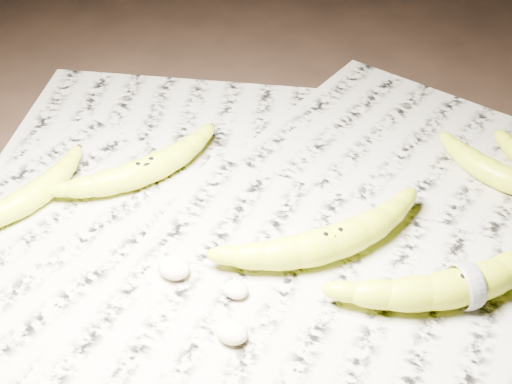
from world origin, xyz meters
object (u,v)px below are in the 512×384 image
(banana_left_b, at_px, (30,195))
(banana_upper_b, at_px, (497,172))
(banana_center, at_px, (331,241))
(banana_left_a, at_px, (145,168))
(banana_taped, at_px, (467,283))

(banana_left_b, bearing_deg, banana_upper_b, -47.31)
(banana_center, height_order, banana_upper_b, banana_center)
(banana_left_a, height_order, banana_center, banana_center)
(banana_center, bearing_deg, banana_left_a, 126.02)
(banana_left_a, xyz_separation_m, banana_center, (0.25, -0.04, 0.00))
(banana_left_a, xyz_separation_m, banana_upper_b, (0.40, 0.15, -0.00))
(banana_center, bearing_deg, banana_taped, -48.13)
(banana_taped, bearing_deg, banana_upper_b, 48.94)
(banana_left_b, bearing_deg, banana_left_a, -31.34)
(banana_center, bearing_deg, banana_upper_b, 6.64)
(banana_upper_b, bearing_deg, banana_taped, -70.49)
(banana_left_b, relative_size, banana_upper_b, 1.05)
(banana_left_b, bearing_deg, banana_center, -64.74)
(banana_left_b, xyz_separation_m, banana_upper_b, (0.50, 0.24, 0.00))
(banana_left_b, distance_m, banana_taped, 0.50)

